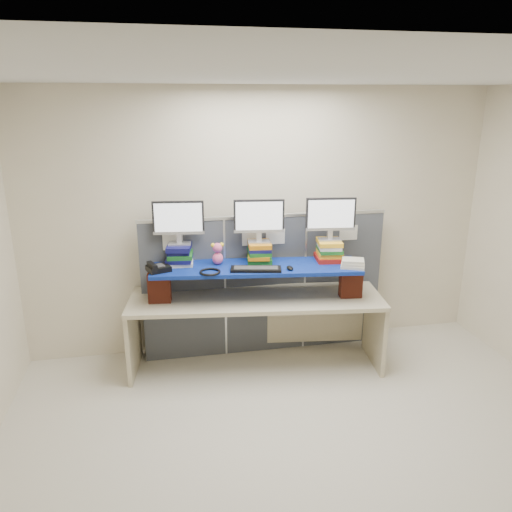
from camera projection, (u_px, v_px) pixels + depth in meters
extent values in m
cube|color=beige|center=(320.00, 288.00, 3.47)|extent=(5.00, 4.00, 2.80)
cube|color=beige|center=(313.00, 455.00, 3.89)|extent=(5.00, 4.00, 0.01)
cube|color=silver|center=(329.00, 75.00, 3.05)|extent=(5.00, 4.00, 0.01)
cube|color=#40434B|center=(183.00, 292.00, 5.17)|extent=(0.85, 0.05, 1.50)
cube|color=#40434B|center=(265.00, 286.00, 5.33)|extent=(0.85, 0.05, 1.50)
cube|color=#40434B|center=(342.00, 280.00, 5.49)|extent=(0.85, 0.05, 1.50)
cube|color=silver|center=(265.00, 216.00, 5.10)|extent=(2.60, 0.06, 0.03)
cube|color=white|center=(173.00, 242.00, 4.96)|extent=(0.20, 0.00, 0.16)
cube|color=white|center=(252.00, 238.00, 5.11)|extent=(0.20, 0.00, 0.16)
cube|color=white|center=(275.00, 237.00, 5.16)|extent=(0.20, 0.00, 0.16)
cube|color=white|center=(348.00, 233.00, 5.30)|extent=(0.20, 0.00, 0.16)
cube|color=#C1B593|center=(256.00, 299.00, 4.99)|extent=(2.59, 1.04, 0.04)
cube|color=#C1B593|center=(133.00, 338.00, 5.02)|extent=(0.13, 0.68, 0.72)
cube|color=#C1B593|center=(375.00, 330.00, 5.19)|extent=(0.13, 0.68, 0.72)
cube|color=maroon|center=(159.00, 288.00, 4.83)|extent=(0.23, 0.14, 0.29)
cube|color=maroon|center=(351.00, 283.00, 4.96)|extent=(0.23, 0.14, 0.29)
cube|color=navy|center=(256.00, 267.00, 4.89)|extent=(2.08, 0.76, 0.04)
cube|color=silver|center=(180.00, 262.00, 4.95)|extent=(0.27, 0.32, 0.04)
cube|color=#11114C|center=(180.00, 258.00, 4.93)|extent=(0.29, 0.33, 0.04)
cube|color=#195F1D|center=(180.00, 254.00, 4.92)|extent=(0.27, 0.32, 0.04)
cube|color=#11114C|center=(179.00, 250.00, 4.92)|extent=(0.24, 0.31, 0.03)
cube|color=#11114C|center=(179.00, 247.00, 4.89)|extent=(0.27, 0.33, 0.05)
cube|color=#195F1D|center=(259.00, 259.00, 5.00)|extent=(0.28, 0.29, 0.05)
cube|color=#C17412|center=(259.00, 255.00, 4.99)|extent=(0.26, 0.32, 0.04)
cube|color=#195F1D|center=(259.00, 252.00, 4.97)|extent=(0.24, 0.29, 0.04)
cube|color=#11114C|center=(259.00, 248.00, 4.96)|extent=(0.25, 0.29, 0.03)
cube|color=#C17412|center=(259.00, 244.00, 4.95)|extent=(0.25, 0.29, 0.04)
cube|color=maroon|center=(328.00, 258.00, 5.05)|extent=(0.28, 0.31, 0.05)
cube|color=yellow|center=(330.00, 253.00, 5.04)|extent=(0.27, 0.30, 0.05)
cube|color=#195F1D|center=(330.00, 249.00, 5.02)|extent=(0.26, 0.31, 0.04)
cube|color=silver|center=(329.00, 246.00, 5.00)|extent=(0.26, 0.30, 0.04)
cube|color=yellow|center=(329.00, 242.00, 4.99)|extent=(0.27, 0.31, 0.04)
cube|color=#ADADB2|center=(180.00, 244.00, 4.89)|extent=(0.23, 0.16, 0.01)
cube|color=#ADADB2|center=(179.00, 238.00, 4.87)|extent=(0.05, 0.05, 0.09)
cube|color=black|center=(178.00, 218.00, 4.81)|extent=(0.50, 0.10, 0.33)
cube|color=white|center=(178.00, 218.00, 4.79)|extent=(0.45, 0.06, 0.29)
cube|color=#ADADB2|center=(259.00, 242.00, 4.94)|extent=(0.23, 0.16, 0.01)
cube|color=#ADADB2|center=(259.00, 237.00, 4.92)|extent=(0.05, 0.05, 0.09)
cube|color=black|center=(259.00, 216.00, 4.86)|extent=(0.50, 0.10, 0.33)
cube|color=white|center=(259.00, 216.00, 4.84)|extent=(0.45, 0.06, 0.29)
cube|color=#ADADB2|center=(330.00, 239.00, 4.99)|extent=(0.23, 0.16, 0.01)
cube|color=#ADADB2|center=(330.00, 234.00, 4.97)|extent=(0.05, 0.05, 0.09)
cube|color=black|center=(331.00, 214.00, 4.91)|extent=(0.50, 0.10, 0.33)
cube|color=white|center=(331.00, 215.00, 4.89)|extent=(0.45, 0.06, 0.29)
cube|color=black|center=(256.00, 269.00, 4.75)|extent=(0.50, 0.25, 0.03)
cube|color=#333336|center=(256.00, 268.00, 4.74)|extent=(0.43, 0.19, 0.00)
ellipsoid|color=black|center=(290.00, 268.00, 4.77)|extent=(0.10, 0.12, 0.03)
cube|color=black|center=(159.00, 268.00, 4.73)|extent=(0.25, 0.24, 0.05)
cube|color=#333336|center=(158.00, 265.00, 4.72)|extent=(0.13, 0.13, 0.01)
cube|color=black|center=(152.00, 265.00, 4.69)|extent=(0.10, 0.19, 0.04)
torus|color=black|center=(210.00, 272.00, 4.68)|extent=(0.27, 0.27, 0.02)
ellipsoid|color=#ED5A8E|center=(218.00, 258.00, 4.91)|extent=(0.11, 0.10, 0.12)
sphere|color=#ED5A8E|center=(217.00, 248.00, 4.88)|extent=(0.10, 0.10, 0.10)
sphere|color=yellow|center=(213.00, 245.00, 4.86)|extent=(0.04, 0.04, 0.04)
sphere|color=yellow|center=(222.00, 245.00, 4.88)|extent=(0.04, 0.04, 0.04)
cube|color=beige|center=(353.00, 266.00, 4.84)|extent=(0.28, 0.25, 0.03)
cube|color=beige|center=(353.00, 263.00, 4.83)|extent=(0.26, 0.24, 0.03)
cube|color=beige|center=(353.00, 261.00, 4.82)|extent=(0.25, 0.23, 0.03)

